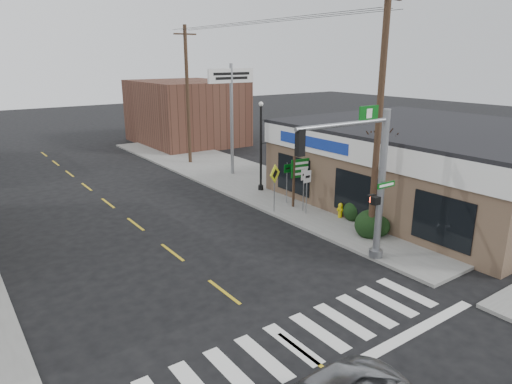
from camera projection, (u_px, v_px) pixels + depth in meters
ground at (302, 351)px, 12.30m from camera, size 140.00×140.00×0.00m
sidewalk_right at (273, 188)px, 27.44m from camera, size 6.00×38.00×0.13m
center_line at (172, 252)px, 18.54m from camera, size 0.12×56.00×0.01m
crosswalk at (292, 344)px, 12.61m from camera, size 11.00×2.20×0.01m
thrift_store at (433, 166)px, 24.49m from camera, size 12.00×14.00×4.00m
bldg_distant_right at (186, 112)px, 41.60m from camera, size 8.00×10.00×5.60m
traffic_signal_pole at (370, 172)px, 16.48m from camera, size 4.65×0.37×5.89m
guide_sign at (303, 173)px, 23.65m from camera, size 1.53×0.13×2.68m
fire_hydrant at (340, 210)px, 22.09m from camera, size 0.23×0.23×0.73m
ped_crossing_sign at (275, 179)px, 22.59m from camera, size 0.95×0.07×2.44m
lamp_post at (262, 140)px, 26.02m from camera, size 0.67×0.52×5.12m
dance_center_sign at (231, 92)px, 29.10m from camera, size 3.36×0.21×7.13m
bare_tree at (383, 137)px, 20.88m from camera, size 2.54×2.54×5.07m
shrub_front at (370, 225)px, 19.84m from camera, size 1.32×1.32×0.99m
shrub_back at (354, 211)px, 21.85m from camera, size 1.08×1.08×0.81m
utility_pole_near at (379, 115)px, 18.18m from camera, size 1.79×0.27×10.31m
utility_pole_far at (188, 94)px, 32.52m from camera, size 1.68×0.25×9.65m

